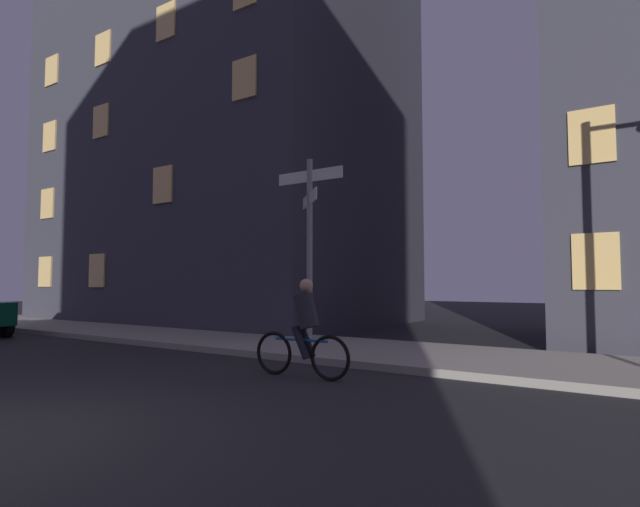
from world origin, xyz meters
The scene contains 4 objects.
sidewalk_kerb centered at (0.00, 7.44, 0.07)m, with size 40.00×3.44×0.14m, color gray.
signpost centered at (-0.18, 6.24, 2.51)m, with size 1.59×1.04×3.97m.
cyclist centered at (0.89, 4.51, 0.75)m, with size 1.82×0.33×1.61m.
building_left_block centered at (-9.24, 13.10, 6.98)m, with size 13.98×9.35×13.96m.
Camera 1 is at (5.64, -2.23, 1.53)m, focal length 28.13 mm.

